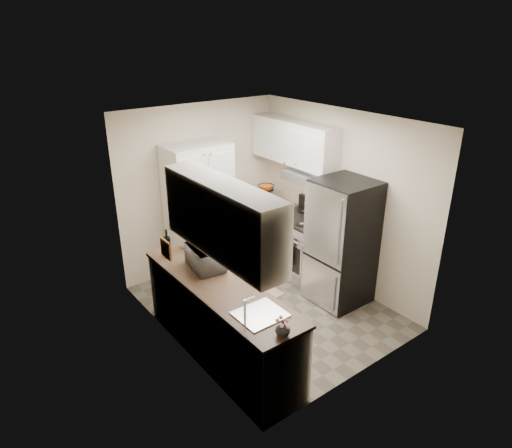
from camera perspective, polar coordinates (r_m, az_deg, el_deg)
name	(u,v)px	position (r m, az deg, el deg)	size (l,w,h in m)	color
ground	(266,307)	(6.23, 1.27, -10.35)	(3.20, 3.20, 0.00)	#665B4C
room_shell	(267,193)	(5.47, 1.34, 3.85)	(2.64, 3.24, 2.52)	beige
pantry_cabinet	(199,212)	(6.63, -7.08, 1.45)	(0.90, 0.55, 2.00)	silver
base_cabinet_left	(221,321)	(5.21, -4.43, -12.03)	(0.60, 2.30, 0.88)	silver
countertop_left	(219,286)	(4.96, -4.59, -7.70)	(0.63, 2.33, 0.04)	brown
base_cabinet_right	(269,230)	(7.37, 1.61, -0.79)	(0.60, 0.80, 0.88)	silver
countertop_right	(269,204)	(7.20, 1.65, 2.56)	(0.63, 0.83, 0.04)	brown
electric_range	(302,246)	(6.80, 5.73, -2.72)	(0.71, 0.78, 1.13)	#B7B7BC
refrigerator	(342,242)	(6.12, 10.68, -2.27)	(0.70, 0.72, 1.70)	#B7B7BC
microwave	(206,257)	(5.22, -6.28, -4.17)	(0.48, 0.33, 0.27)	silver
wine_bottle	(167,245)	(5.51, -11.04, -2.59)	(0.08, 0.08, 0.33)	black
flower_vase	(283,329)	(4.16, 3.37, -12.94)	(0.14, 0.14, 0.14)	white
cutting_board	(189,238)	(5.68, -8.33, -1.68)	(0.02, 0.25, 0.31)	#377E31
toaster_oven	(267,196)	(7.16, 1.34, 3.48)	(0.28, 0.35, 0.20)	#A3A4A8
fruit_basket	(266,186)	(7.13, 1.27, 4.73)	(0.26, 0.26, 0.11)	#EB5400
kitchen_mat	(250,288)	(6.62, -0.79, -8.01)	(0.55, 0.89, 0.01)	tan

